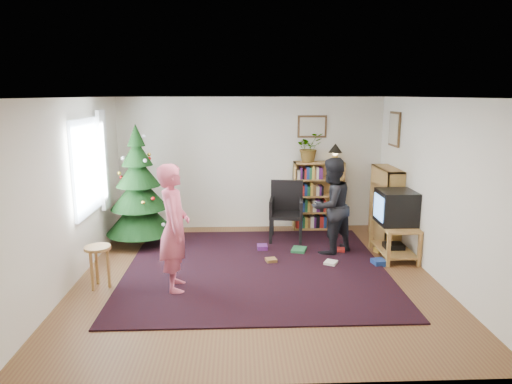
{
  "coord_description": "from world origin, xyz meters",
  "views": [
    {
      "loc": [
        -0.25,
        -6.12,
        2.54
      ],
      "look_at": [
        0.02,
        0.6,
        1.1
      ],
      "focal_mm": 32.0,
      "sensor_mm": 36.0,
      "label": 1
    }
  ],
  "objects_px": {
    "picture_right": "(395,129)",
    "bookshelf_right": "(386,204)",
    "tv_stand": "(394,237)",
    "potted_plant": "(309,147)",
    "table_lamp": "(335,149)",
    "bookshelf_back": "(318,195)",
    "picture_back": "(312,127)",
    "person_by_chair": "(331,206)",
    "crt_tv": "(396,207)",
    "stool": "(98,256)",
    "person_standing": "(174,228)",
    "armchair": "(286,208)",
    "christmas_tree": "(139,196)"
  },
  "relations": [
    {
      "from": "person_by_chair",
      "to": "picture_back",
      "type": "bearing_deg",
      "value": -121.21
    },
    {
      "from": "christmas_tree",
      "to": "person_standing",
      "type": "xyz_separation_m",
      "value": [
        0.85,
        -1.89,
        -0.02
      ]
    },
    {
      "from": "picture_right",
      "to": "person_by_chair",
      "type": "relative_size",
      "value": 0.38
    },
    {
      "from": "picture_back",
      "to": "picture_right",
      "type": "bearing_deg",
      "value": -28.69
    },
    {
      "from": "christmas_tree",
      "to": "tv_stand",
      "type": "bearing_deg",
      "value": -10.52
    },
    {
      "from": "tv_stand",
      "to": "person_by_chair",
      "type": "distance_m",
      "value": 1.11
    },
    {
      "from": "bookshelf_back",
      "to": "person_standing",
      "type": "distance_m",
      "value": 3.62
    },
    {
      "from": "armchair",
      "to": "person_standing",
      "type": "height_order",
      "value": "person_standing"
    },
    {
      "from": "picture_back",
      "to": "stool",
      "type": "distance_m",
      "value": 4.55
    },
    {
      "from": "armchair",
      "to": "stool",
      "type": "bearing_deg",
      "value": -135.7
    },
    {
      "from": "christmas_tree",
      "to": "armchair",
      "type": "relative_size",
      "value": 1.99
    },
    {
      "from": "armchair",
      "to": "picture_right",
      "type": "bearing_deg",
      "value": 8.65
    },
    {
      "from": "picture_right",
      "to": "bookshelf_back",
      "type": "relative_size",
      "value": 0.46
    },
    {
      "from": "person_standing",
      "to": "table_lamp",
      "type": "bearing_deg",
      "value": -51.34
    },
    {
      "from": "table_lamp",
      "to": "stool",
      "type": "bearing_deg",
      "value": -144.44
    },
    {
      "from": "picture_right",
      "to": "person_by_chair",
      "type": "distance_m",
      "value": 1.88
    },
    {
      "from": "person_standing",
      "to": "tv_stand",
      "type": "bearing_deg",
      "value": -78.48
    },
    {
      "from": "picture_back",
      "to": "picture_right",
      "type": "distance_m",
      "value": 1.51
    },
    {
      "from": "bookshelf_right",
      "to": "stool",
      "type": "height_order",
      "value": "bookshelf_right"
    },
    {
      "from": "christmas_tree",
      "to": "person_standing",
      "type": "bearing_deg",
      "value": -65.86
    },
    {
      "from": "picture_back",
      "to": "tv_stand",
      "type": "relative_size",
      "value": 0.58
    },
    {
      "from": "christmas_tree",
      "to": "tv_stand",
      "type": "distance_m",
      "value": 4.26
    },
    {
      "from": "tv_stand",
      "to": "crt_tv",
      "type": "distance_m",
      "value": 0.48
    },
    {
      "from": "potted_plant",
      "to": "person_by_chair",
      "type": "bearing_deg",
      "value": -83.46
    },
    {
      "from": "bookshelf_back",
      "to": "tv_stand",
      "type": "relative_size",
      "value": 1.36
    },
    {
      "from": "christmas_tree",
      "to": "crt_tv",
      "type": "xyz_separation_m",
      "value": [
        4.15,
        -0.77,
        -0.05
      ]
    },
    {
      "from": "potted_plant",
      "to": "picture_right",
      "type": "bearing_deg",
      "value": -22.87
    },
    {
      "from": "picture_back",
      "to": "picture_right",
      "type": "relative_size",
      "value": 0.92
    },
    {
      "from": "picture_right",
      "to": "bookshelf_right",
      "type": "relative_size",
      "value": 0.46
    },
    {
      "from": "bookshelf_back",
      "to": "armchair",
      "type": "distance_m",
      "value": 0.93
    },
    {
      "from": "christmas_tree",
      "to": "stool",
      "type": "xyz_separation_m",
      "value": [
        -0.19,
        -1.79,
        -0.42
      ]
    },
    {
      "from": "person_by_chair",
      "to": "bookshelf_back",
      "type": "bearing_deg",
      "value": -126.06
    },
    {
      "from": "picture_back",
      "to": "crt_tv",
      "type": "relative_size",
      "value": 0.91
    },
    {
      "from": "picture_right",
      "to": "stool",
      "type": "relative_size",
      "value": 1.04
    },
    {
      "from": "picture_right",
      "to": "bookshelf_back",
      "type": "xyz_separation_m",
      "value": [
        -1.2,
        0.59,
        -1.29
      ]
    },
    {
      "from": "tv_stand",
      "to": "potted_plant",
      "type": "distance_m",
      "value": 2.34
    },
    {
      "from": "picture_right",
      "to": "crt_tv",
      "type": "height_order",
      "value": "picture_right"
    },
    {
      "from": "picture_right",
      "to": "armchair",
      "type": "bearing_deg",
      "value": -178.96
    },
    {
      "from": "table_lamp",
      "to": "potted_plant",
      "type": "bearing_deg",
      "value": 180.0
    },
    {
      "from": "bookshelf_right",
      "to": "table_lamp",
      "type": "height_order",
      "value": "table_lamp"
    },
    {
      "from": "picture_back",
      "to": "person_by_chair",
      "type": "distance_m",
      "value": 1.93
    },
    {
      "from": "picture_right",
      "to": "table_lamp",
      "type": "relative_size",
      "value": 1.74
    },
    {
      "from": "stool",
      "to": "table_lamp",
      "type": "distance_m",
      "value": 4.67
    },
    {
      "from": "armchair",
      "to": "stool",
      "type": "xyz_separation_m",
      "value": [
        -2.71,
        -2.02,
        -0.12
      ]
    },
    {
      "from": "christmas_tree",
      "to": "table_lamp",
      "type": "bearing_deg",
      "value": 13.63
    },
    {
      "from": "christmas_tree",
      "to": "bookshelf_back",
      "type": "distance_m",
      "value": 3.32
    },
    {
      "from": "bookshelf_back",
      "to": "bookshelf_right",
      "type": "relative_size",
      "value": 1.0
    },
    {
      "from": "picture_right",
      "to": "crt_tv",
      "type": "xyz_separation_m",
      "value": [
        -0.26,
        -1.03,
        -1.14
      ]
    },
    {
      "from": "armchair",
      "to": "table_lamp",
      "type": "distance_m",
      "value": 1.52
    },
    {
      "from": "stool",
      "to": "person_standing",
      "type": "xyz_separation_m",
      "value": [
        1.03,
        -0.1,
        0.4
      ]
    }
  ]
}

